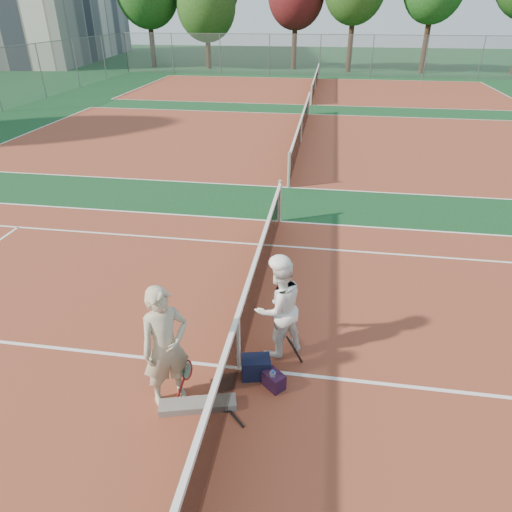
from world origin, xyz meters
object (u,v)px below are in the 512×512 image
Objects in this scene: player_b at (279,308)px; water_bottle at (273,381)px; racket_red at (188,379)px; sports_bag_navy at (256,367)px; sports_bag_purple at (274,380)px; racket_spare at (224,405)px; player_a at (165,347)px; racket_black_held at (291,352)px; net_main at (238,342)px.

player_b is 1.08m from water_bottle.
sports_bag_navy is at bearing -12.13° from racket_red.
sports_bag_purple is at bearing 53.72° from player_b.
player_b reaches higher than sports_bag_purple.
racket_spare is (-0.59, -1.26, -0.81)m from player_b.
racket_red reaches higher than sports_bag_navy.
player_a is 3.21× the size of racket_red.
racket_black_held is at bearing 67.94° from water_bottle.
net_main reaches higher than sports_bag_navy.
racket_red reaches higher than racket_black_held.
player_b reaches higher than racket_spare.
sports_bag_navy is (0.88, 0.50, -0.11)m from racket_red.
sports_bag_navy is 1.38× the size of sports_bag_purple.
sports_bag_purple is at bearing 65.98° from water_bottle.
racket_black_held is (1.60, 0.89, -0.62)m from player_a.
sports_bag_purple is (0.63, 0.45, 0.11)m from racket_spare.
racket_red is 1.84× the size of sports_bag_purple.
water_bottle is at bearing 52.53° from player_b.
sports_bag_navy is at bearing 140.92° from water_bottle.
water_bottle is at bearing -31.38° from net_main.
player_b reaches higher than net_main.
player_a is at bearing -151.62° from sports_bag_navy.
net_main reaches higher than water_bottle.
water_bottle is at bearing -114.02° from sports_bag_purple.
racket_red is at bearing -134.54° from net_main.
player_a is 1.62m from water_bottle.
player_b is at bearing 92.88° from sports_bag_purple.
player_b is 3.94× the size of sports_bag_navy.
racket_black_held is at bearing 68.08° from sports_bag_purple.
sports_bag_navy is (0.34, 0.64, 0.15)m from racket_spare.
player_a is 1.93m from racket_black_held.
player_b reaches higher than water_bottle.
player_b is at bearing 2.93° from racket_red.
racket_spare is (-0.82, -0.93, -0.26)m from racket_black_held.
net_main is 18.30× the size of racket_spare.
sports_bag_navy is at bearing -72.76° from racket_spare.
sports_bag_navy is at bearing 28.79° from player_b.
racket_spare is 0.76m from water_bottle.
player_a is 1.09× the size of player_b.
sports_bag_navy is 0.35m from sports_bag_purple.
racket_spare is at bearing -56.34° from racket_red.
racket_black_held is 1.32× the size of sports_bag_navy.
net_main reaches higher than racket_red.
player_a is at bearing 162.45° from racket_red.
player_b is 2.95× the size of racket_red.
player_a is at bearing -1.25° from racket_black_held.
player_b is at bearing 67.95° from sports_bag_navy.
water_bottle is (1.39, 0.38, -0.75)m from player_a.
sports_bag_navy reaches higher than water_bottle.
player_a is 1.18m from racket_spare.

